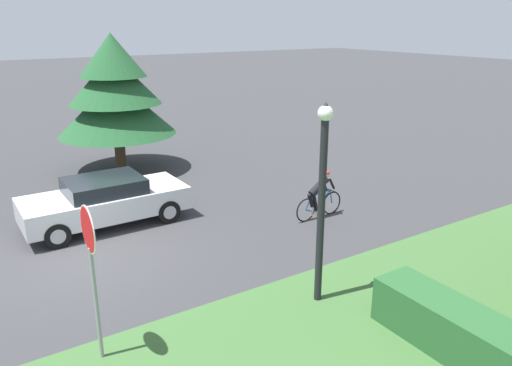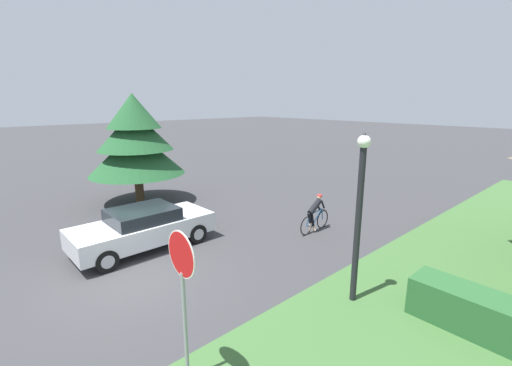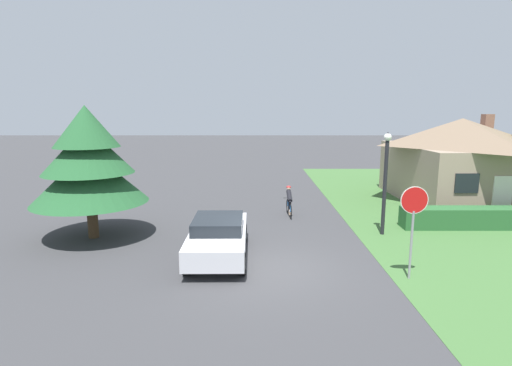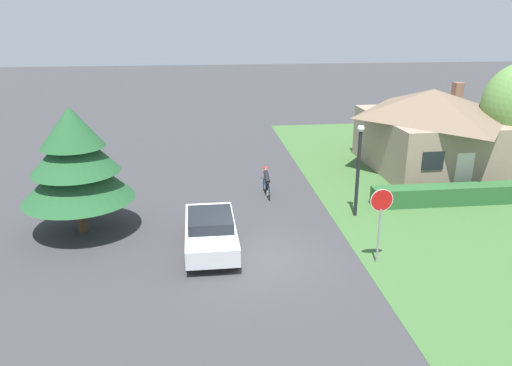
{
  "view_description": "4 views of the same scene",
  "coord_description": "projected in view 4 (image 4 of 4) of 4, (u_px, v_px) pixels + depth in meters",
  "views": [
    {
      "loc": [
        11.64,
        -2.4,
        5.53
      ],
      "look_at": [
        1.01,
        4.42,
        1.4
      ],
      "focal_mm": 35.0,
      "sensor_mm": 36.0,
      "label": 1
    },
    {
      "loc": [
        8.65,
        -3.21,
        4.78
      ],
      "look_at": [
        -0.62,
        5.15,
        1.77
      ],
      "focal_mm": 24.0,
      "sensor_mm": 36.0,
      "label": 2
    },
    {
      "loc": [
        -0.43,
        -11.84,
        4.9
      ],
      "look_at": [
        -0.48,
        5.78,
        1.71
      ],
      "focal_mm": 28.0,
      "sensor_mm": 36.0,
      "label": 3
    },
    {
      "loc": [
        -1.96,
        -15.98,
        8.47
      ],
      "look_at": [
        0.4,
        4.59,
        1.34
      ],
      "focal_mm": 35.0,
      "sensor_mm": 36.0,
      "label": 4
    }
  ],
  "objects": [
    {
      "name": "stop_sign",
      "position": [
        381.0,
        211.0,
        17.09
      ],
      "size": [
        0.8,
        0.07,
        2.79
      ],
      "rotation": [
        0.0,
        0.0,
        3.15
      ],
      "color": "gray",
      "rests_on": "ground"
    },
    {
      "name": "conifer_tall_near",
      "position": [
        75.0,
        161.0,
        19.3
      ],
      "size": [
        4.34,
        4.34,
        5.12
      ],
      "color": "#4C3823",
      "rests_on": "ground"
    },
    {
      "name": "hedge_row",
      "position": [
        461.0,
        194.0,
        23.12
      ],
      "size": [
        8.47,
        0.9,
        0.88
      ],
      "primitive_type": "cube",
      "color": "#285B2D",
      "rests_on": "ground"
    },
    {
      "name": "sedan_left_lane",
      "position": [
        211.0,
        231.0,
        18.62
      ],
      "size": [
        1.94,
        4.49,
        1.36
      ],
      "rotation": [
        0.0,
        0.0,
        1.58
      ],
      "color": "silver",
      "rests_on": "ground"
    },
    {
      "name": "cyclist",
      "position": [
        267.0,
        182.0,
        24.01
      ],
      "size": [
        0.44,
        1.73,
        1.41
      ],
      "rotation": [
        0.0,
        0.0,
        1.62
      ],
      "color": "black",
      "rests_on": "ground"
    },
    {
      "name": "ground_plane",
      "position": [
        260.0,
        260.0,
        17.98
      ],
      "size": [
        140.0,
        140.0,
        0.0
      ],
      "primitive_type": "plane",
      "color": "#38383A"
    },
    {
      "name": "grass_verge_right",
      "position": [
        498.0,
        205.0,
        22.98
      ],
      "size": [
        16.0,
        36.0,
        0.01
      ],
      "primitive_type": "cube",
      "color": "#3D6633",
      "rests_on": "ground"
    },
    {
      "name": "cottage_house",
      "position": [
        430.0,
        129.0,
        27.59
      ],
      "size": [
        6.81,
        8.47,
        4.72
      ],
      "rotation": [
        0.0,
        0.0,
        0.03
      ],
      "color": "gray",
      "rests_on": "ground"
    },
    {
      "name": "street_lamp",
      "position": [
        359.0,
        163.0,
        21.07
      ],
      "size": [
        0.3,
        0.3,
        4.11
      ],
      "color": "black",
      "rests_on": "ground"
    }
  ]
}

